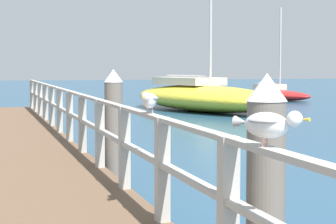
{
  "coord_description": "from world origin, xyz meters",
  "views": [
    {
      "loc": [
        -0.5,
        0.15,
        1.79
      ],
      "look_at": [
        1.91,
        8.42,
        1.16
      ],
      "focal_mm": 67.79,
      "sensor_mm": 36.0,
      "label": 1
    }
  ],
  "objects_px": {
    "dock_piling_far": "(114,125)",
    "boat_3": "(203,97)",
    "seagull_background": "(150,100)",
    "dock_piling_near": "(266,193)",
    "boat_0": "(276,94)"
  },
  "relations": [
    {
      "from": "dock_piling_far",
      "to": "boat_3",
      "type": "relative_size",
      "value": 0.19
    },
    {
      "from": "seagull_background",
      "to": "boat_3",
      "type": "relative_size",
      "value": 0.05
    },
    {
      "from": "dock_piling_near",
      "to": "boat_0",
      "type": "relative_size",
      "value": 0.35
    },
    {
      "from": "seagull_background",
      "to": "boat_3",
      "type": "xyz_separation_m",
      "value": [
        6.78,
        17.67,
        -0.9
      ]
    },
    {
      "from": "dock_piling_far",
      "to": "seagull_background",
      "type": "height_order",
      "value": "dock_piling_far"
    },
    {
      "from": "dock_piling_far",
      "to": "seagull_background",
      "type": "relative_size",
      "value": 3.89
    },
    {
      "from": "dock_piling_far",
      "to": "boat_0",
      "type": "relative_size",
      "value": 0.35
    },
    {
      "from": "dock_piling_near",
      "to": "seagull_background",
      "type": "distance_m",
      "value": 1.96
    },
    {
      "from": "dock_piling_near",
      "to": "boat_0",
      "type": "height_order",
      "value": "boat_0"
    },
    {
      "from": "dock_piling_far",
      "to": "boat_3",
      "type": "height_order",
      "value": "boat_3"
    },
    {
      "from": "dock_piling_near",
      "to": "seagull_background",
      "type": "relative_size",
      "value": 3.89
    },
    {
      "from": "seagull_background",
      "to": "boat_3",
      "type": "distance_m",
      "value": 18.95
    },
    {
      "from": "seagull_background",
      "to": "boat_3",
      "type": "bearing_deg",
      "value": -84.72
    },
    {
      "from": "boat_0",
      "to": "seagull_background",
      "type": "bearing_deg",
      "value": 45.15
    },
    {
      "from": "dock_piling_near",
      "to": "dock_piling_far",
      "type": "bearing_deg",
      "value": 90.0
    },
    {
      "from": "dock_piling_near",
      "to": "boat_3",
      "type": "relative_size",
      "value": 0.19
    },
    {
      "from": "dock_piling_far",
      "to": "boat_3",
      "type": "distance_m",
      "value": 15.38
    },
    {
      "from": "boat_0",
      "to": "boat_3",
      "type": "xyz_separation_m",
      "value": [
        -6.29,
        -6.42,
        0.23
      ]
    },
    {
      "from": "boat_3",
      "to": "seagull_background",
      "type": "bearing_deg",
      "value": 51.03
    },
    {
      "from": "seagull_background",
      "to": "boat_0",
      "type": "distance_m",
      "value": 27.43
    },
    {
      "from": "dock_piling_near",
      "to": "boat_0",
      "type": "distance_m",
      "value": 28.87
    },
    {
      "from": "seagull_background",
      "to": "dock_piling_far",
      "type": "bearing_deg",
      "value": -69.68
    }
  ]
}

